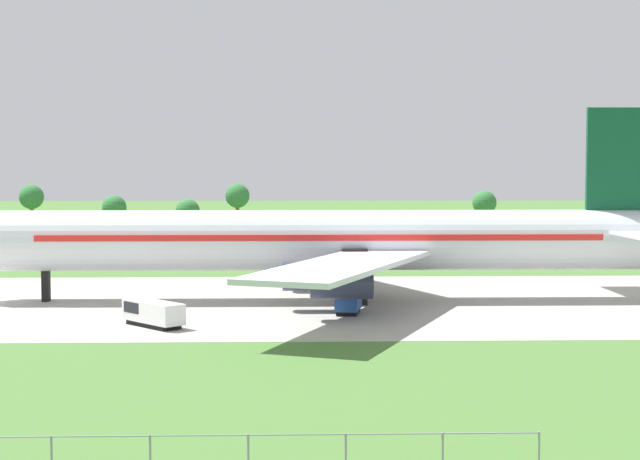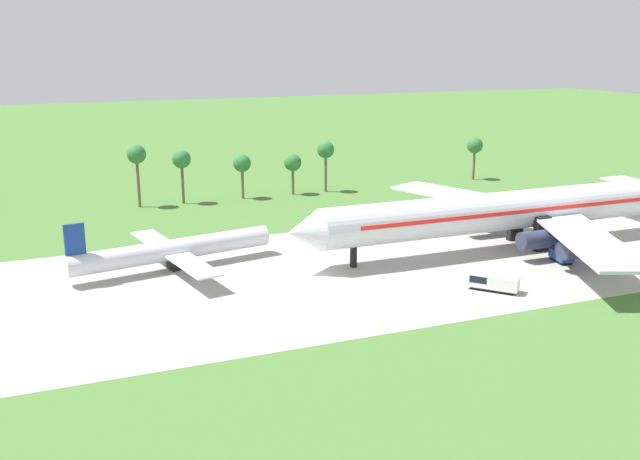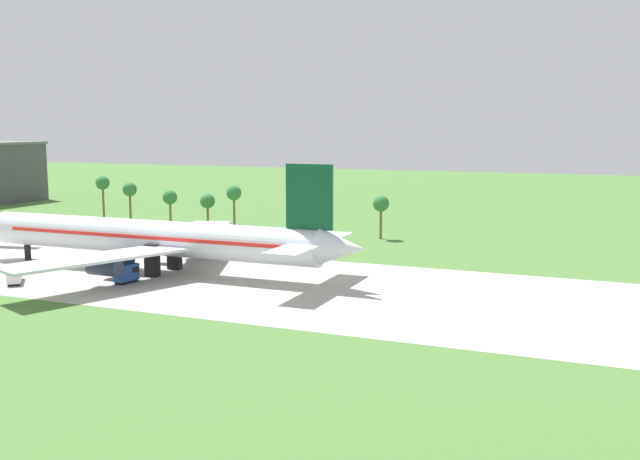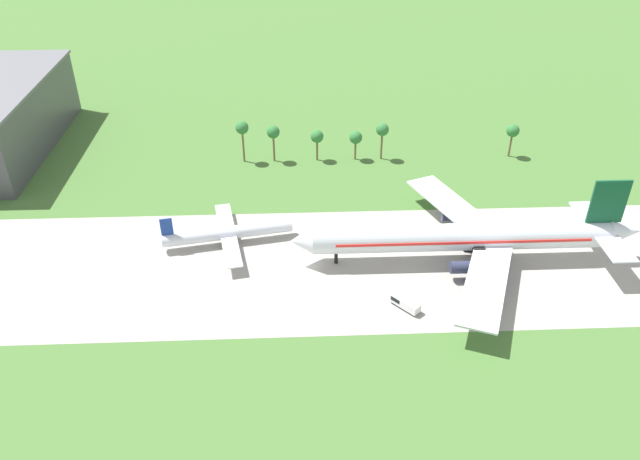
# 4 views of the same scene
# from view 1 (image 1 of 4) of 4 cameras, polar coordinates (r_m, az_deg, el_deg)

# --- Properties ---
(jet_airliner) EXTENTS (75.74, 58.73, 18.93)m
(jet_airliner) POSITION_cam_1_polar(r_m,az_deg,el_deg) (95.93, 1.01, -0.63)
(jet_airliner) COLOR silver
(jet_airliner) RESTS_ON ground_plane
(baggage_tug) EXTENTS (2.67, 4.15, 2.99)m
(baggage_tug) POSITION_cam_1_polar(r_m,az_deg,el_deg) (87.59, 1.68, -3.86)
(baggage_tug) COLOR black
(baggage_tug) RESTS_ON ground_plane
(catering_van) EXTENTS (5.72, 6.08, 2.09)m
(catering_van) POSITION_cam_1_polar(r_m,az_deg,el_deg) (81.78, -9.77, -4.76)
(catering_van) COLOR black
(catering_van) RESTS_ON ground_plane
(palm_tree_row) EXTENTS (79.04, 3.60, 12.03)m
(palm_tree_row) POSITION_cam_1_polar(r_m,az_deg,el_deg) (146.16, -8.62, 1.64)
(palm_tree_row) COLOR brown
(palm_tree_row) RESTS_ON ground_plane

